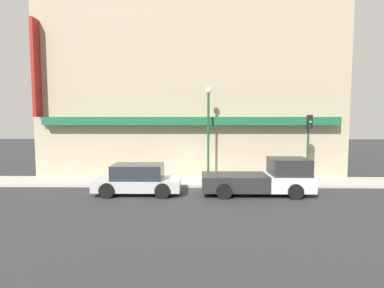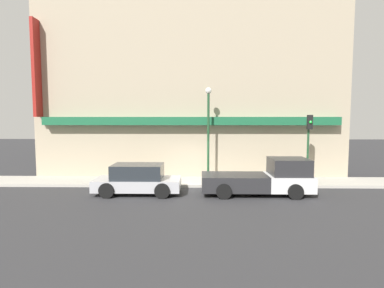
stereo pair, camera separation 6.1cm
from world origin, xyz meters
name	(u,v)px [view 2 (the right image)]	position (x,y,z in m)	size (l,w,h in m)	color
ground_plane	(189,188)	(0.00, 0.00, 0.00)	(80.00, 80.00, 0.00)	#2D2D30
sidewalk	(190,182)	(0.00, 1.23, 0.07)	(36.00, 2.46, 0.15)	#ADA89E
building	(191,91)	(-0.01, 3.95, 5.68)	(19.80, 3.80, 11.38)	tan
pickup_truck	(264,179)	(3.79, -1.38, 0.80)	(5.44, 2.13, 1.83)	silver
parked_car	(138,179)	(-2.58, -1.38, 0.74)	(4.32, 2.02, 1.51)	#ADADB2
fire_hydrant	(162,176)	(-1.64, 0.88, 0.50)	(0.19, 0.19, 0.70)	yellow
street_lamp	(208,123)	(1.08, 1.23, 3.57)	(0.36, 0.36, 5.47)	#1E4728
traffic_light	(309,137)	(6.66, 0.48, 2.81)	(0.28, 0.42, 3.88)	#1E4728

